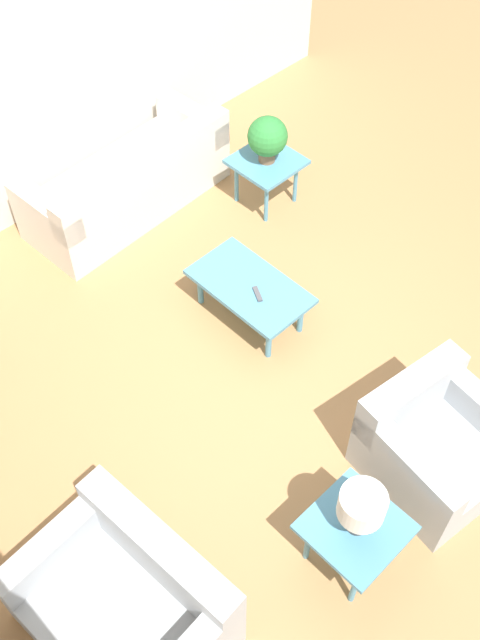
{
  "coord_description": "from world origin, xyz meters",
  "views": [
    {
      "loc": [
        -2.29,
        2.73,
        5.01
      ],
      "look_at": [
        0.3,
        0.19,
        0.55
      ],
      "focal_mm": 42.0,
      "sensor_mm": 36.0,
      "label": 1
    }
  ],
  "objects_px": {
    "armchair": "(434,445)",
    "coffee_table": "(250,288)",
    "side_table_plant": "(267,166)",
    "potted_plant": "(268,137)",
    "sofa": "(130,184)",
    "loveseat": "(129,605)",
    "side_table_lamp": "(355,531)",
    "table_lamp": "(361,507)"
  },
  "relations": [
    {
      "from": "coffee_table",
      "to": "table_lamp",
      "type": "xyz_separation_m",
      "value": [
        -1.99,
        1.03,
        0.42
      ]
    },
    {
      "from": "side_table_plant",
      "to": "armchair",
      "type": "bearing_deg",
      "value": 156.7
    },
    {
      "from": "coffee_table",
      "to": "side_table_plant",
      "type": "relative_size",
      "value": 1.72
    },
    {
      "from": "armchair",
      "to": "table_lamp",
      "type": "bearing_deg",
      "value": -169.29
    },
    {
      "from": "coffee_table",
      "to": "side_table_plant",
      "type": "distance_m",
      "value": 1.49
    },
    {
      "from": "loveseat",
      "to": "side_table_lamp",
      "type": "relative_size",
      "value": 2.18
    },
    {
      "from": "coffee_table",
      "to": "potted_plant",
      "type": "relative_size",
      "value": 2.21
    },
    {
      "from": "sofa",
      "to": "armchair",
      "type": "distance_m",
      "value": 3.74
    },
    {
      "from": "loveseat",
      "to": "side_table_lamp",
      "type": "bearing_deg",
      "value": 58.41
    },
    {
      "from": "sofa",
      "to": "coffee_table",
      "type": "height_order",
      "value": "sofa"
    },
    {
      "from": "table_lamp",
      "to": "sofa",
      "type": "bearing_deg",
      "value": -17.44
    },
    {
      "from": "armchair",
      "to": "side_table_lamp",
      "type": "xyz_separation_m",
      "value": [
        -0.05,
        0.95,
        0.12
      ]
    },
    {
      "from": "loveseat",
      "to": "potted_plant",
      "type": "distance_m",
      "value": 4.19
    },
    {
      "from": "loveseat",
      "to": "side_table_plant",
      "type": "xyz_separation_m",
      "value": [
        2.24,
        -3.51,
        0.13
      ]
    },
    {
      "from": "sofa",
      "to": "side_table_plant",
      "type": "relative_size",
      "value": 3.47
    },
    {
      "from": "sofa",
      "to": "side_table_plant",
      "type": "xyz_separation_m",
      "value": [
        -0.84,
        -1.01,
        0.14
      ]
    },
    {
      "from": "potted_plant",
      "to": "table_lamp",
      "type": "distance_m",
      "value": 3.66
    },
    {
      "from": "coffee_table",
      "to": "armchair",
      "type": "bearing_deg",
      "value": 177.5
    },
    {
      "from": "side_table_plant",
      "to": "potted_plant",
      "type": "distance_m",
      "value": 0.33
    },
    {
      "from": "sofa",
      "to": "table_lamp",
      "type": "relative_size",
      "value": 5.06
    },
    {
      "from": "potted_plant",
      "to": "loveseat",
      "type": "bearing_deg",
      "value": 122.55
    },
    {
      "from": "side_table_plant",
      "to": "table_lamp",
      "type": "xyz_separation_m",
      "value": [
        -2.93,
        2.19,
        0.34
      ]
    },
    {
      "from": "side_table_plant",
      "to": "side_table_lamp",
      "type": "height_order",
      "value": "same"
    },
    {
      "from": "table_lamp",
      "to": "loveseat",
      "type": "bearing_deg",
      "value": 62.27
    },
    {
      "from": "coffee_table",
      "to": "loveseat",
      "type": "bearing_deg",
      "value": 118.93
    },
    {
      "from": "armchair",
      "to": "loveseat",
      "type": "height_order",
      "value": "same"
    },
    {
      "from": "loveseat",
      "to": "sofa",
      "type": "bearing_deg",
      "value": 137.04
    },
    {
      "from": "side_table_plant",
      "to": "table_lamp",
      "type": "height_order",
      "value": "table_lamp"
    },
    {
      "from": "coffee_table",
      "to": "sofa",
      "type": "bearing_deg",
      "value": -4.91
    },
    {
      "from": "side_table_plant",
      "to": "potted_plant",
      "type": "xyz_separation_m",
      "value": [
        0.0,
        0.0,
        0.33
      ]
    },
    {
      "from": "armchair",
      "to": "coffee_table",
      "type": "relative_size",
      "value": 1.01
    },
    {
      "from": "sofa",
      "to": "side_table_plant",
      "type": "height_order",
      "value": "sofa"
    },
    {
      "from": "coffee_table",
      "to": "side_table_plant",
      "type": "xyz_separation_m",
      "value": [
        0.94,
        -1.16,
        0.08
      ]
    },
    {
      "from": "armchair",
      "to": "side_table_plant",
      "type": "height_order",
      "value": "armchair"
    },
    {
      "from": "side_table_plant",
      "to": "potted_plant",
      "type": "relative_size",
      "value": 1.29
    },
    {
      "from": "sofa",
      "to": "coffee_table",
      "type": "distance_m",
      "value": 1.79
    },
    {
      "from": "loveseat",
      "to": "coffee_table",
      "type": "height_order",
      "value": "loveseat"
    },
    {
      "from": "sofa",
      "to": "potted_plant",
      "type": "distance_m",
      "value": 1.39
    },
    {
      "from": "sofa",
      "to": "potted_plant",
      "type": "bearing_deg",
      "value": 137.34
    },
    {
      "from": "armchair",
      "to": "side_table_plant",
      "type": "relative_size",
      "value": 1.73
    },
    {
      "from": "sofa",
      "to": "side_table_lamp",
      "type": "height_order",
      "value": "sofa"
    },
    {
      "from": "armchair",
      "to": "coffee_table",
      "type": "height_order",
      "value": "armchair"
    }
  ]
}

